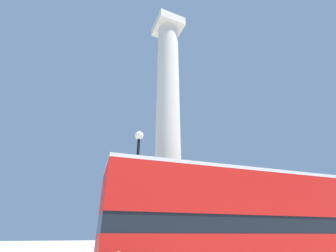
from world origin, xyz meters
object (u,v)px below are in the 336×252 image
Objects in this scene: equestrian_statue at (242,242)px; bus_a at (253,227)px; monument_column at (168,139)px; street_lamp at (136,191)px.

bus_a is at bearing -127.99° from equestrian_statue.
monument_column is 3.09× the size of street_lamp.
equestrian_statue is 13.60m from street_lamp.
equestrian_statue is (8.32, 3.32, -6.78)m from monument_column.
equestrian_statue reaches higher than bus_a.
street_lamp is (-3.79, 2.93, 1.54)m from bus_a.
bus_a is 12.49m from equestrian_statue.
street_lamp reaches higher than bus_a.
equestrian_statue is at bearing 57.45° from bus_a.
bus_a is 2.06× the size of equestrian_statue.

